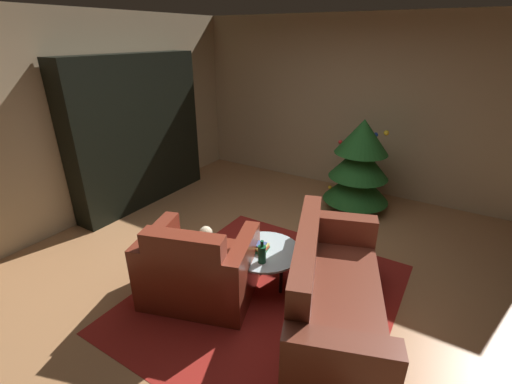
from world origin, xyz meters
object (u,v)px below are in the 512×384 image
(armchair_red, at_px, (198,269))
(book_stack_on_table, at_px, (258,247))
(couch_red, at_px, (331,298))
(bookshelf_unit, at_px, (145,131))
(decorated_tree, at_px, (359,165))
(coffee_table, at_px, (265,253))
(bottle_on_table, at_px, (262,254))

(armchair_red, xyz_separation_m, book_stack_on_table, (0.39, 0.44, 0.14))
(couch_red, bearing_deg, bookshelf_unit, 161.44)
(bookshelf_unit, xyz_separation_m, decorated_tree, (2.81, 1.23, -0.37))
(armchair_red, xyz_separation_m, decorated_tree, (0.71, 2.63, 0.38))
(armchair_red, bearing_deg, coffee_table, 45.72)
(armchair_red, distance_m, decorated_tree, 2.75)
(coffee_table, xyz_separation_m, decorated_tree, (0.26, 2.16, 0.31))
(coffee_table, distance_m, book_stack_on_table, 0.09)
(armchair_red, xyz_separation_m, couch_red, (1.21, 0.28, 0.00))
(bottle_on_table, bearing_deg, decorated_tree, 85.62)
(couch_red, bearing_deg, armchair_red, -166.98)
(couch_red, distance_m, coffee_table, 0.78)
(decorated_tree, bearing_deg, bottle_on_table, -94.38)
(bookshelf_unit, height_order, decorated_tree, bookshelf_unit)
(coffee_table, distance_m, bottle_on_table, 0.23)
(bookshelf_unit, xyz_separation_m, bottle_on_table, (2.63, -1.11, -0.54))
(book_stack_on_table, bearing_deg, decorated_tree, 81.83)
(armchair_red, relative_size, couch_red, 0.62)
(armchair_red, bearing_deg, bookshelf_unit, 146.50)
(couch_red, height_order, bottle_on_table, couch_red)
(bottle_on_table, bearing_deg, bookshelf_unit, 157.15)
(book_stack_on_table, bearing_deg, bookshelf_unit, 159.13)
(armchair_red, relative_size, bottle_on_table, 5.23)
(armchair_red, bearing_deg, couch_red, 13.02)
(book_stack_on_table, bearing_deg, armchair_red, -131.82)
(bookshelf_unit, relative_size, bottle_on_table, 9.38)
(couch_red, bearing_deg, coffee_table, 166.37)
(bottle_on_table, bearing_deg, armchair_red, -151.79)
(bottle_on_table, height_order, decorated_tree, decorated_tree)
(armchair_red, relative_size, book_stack_on_table, 5.44)
(bookshelf_unit, relative_size, coffee_table, 2.98)
(couch_red, relative_size, decorated_tree, 1.44)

